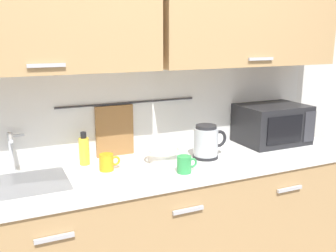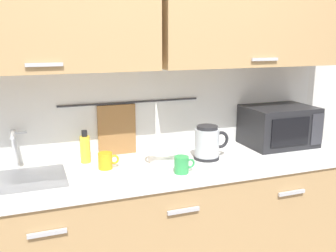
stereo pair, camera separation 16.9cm
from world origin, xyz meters
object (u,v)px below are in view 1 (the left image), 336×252
dish_soap_bottle (84,150)px  mug_by_kettle (185,164)px  mug_near_sink (107,162)px  microwave (272,124)px  electric_kettle (206,142)px  mixing_bowl (163,155)px

dish_soap_bottle → mug_by_kettle: bearing=-37.9°
mug_near_sink → mug_by_kettle: bearing=-29.3°
microwave → mug_by_kettle: 0.89m
electric_kettle → mug_near_sink: (-0.62, 0.03, -0.05)m
mixing_bowl → mug_by_kettle: bearing=-80.9°
dish_soap_bottle → mug_near_sink: dish_soap_bottle is taller
mixing_bowl → mug_by_kettle: mug_by_kettle is taller
dish_soap_bottle → microwave: bearing=-3.5°
microwave → mug_near_sink: bearing=-176.5°
microwave → electric_kettle: size_ratio=2.03×
microwave → mug_by_kettle: (-0.83, -0.29, -0.09)m
microwave → dish_soap_bottle: 1.31m
microwave → dish_soap_bottle: (-1.31, 0.08, -0.05)m
mixing_bowl → mug_by_kettle: 0.22m
mixing_bowl → electric_kettle: bearing=-7.5°
dish_soap_bottle → mixing_bowl: (0.44, -0.15, -0.04)m
microwave → mug_near_sink: microwave is taller
microwave → mug_near_sink: size_ratio=3.83×
microwave → dish_soap_bottle: bearing=176.5°
microwave → electric_kettle: (-0.59, -0.11, -0.03)m
microwave → mug_near_sink: (-1.21, -0.07, -0.09)m
electric_kettle → mixing_bowl: 0.28m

